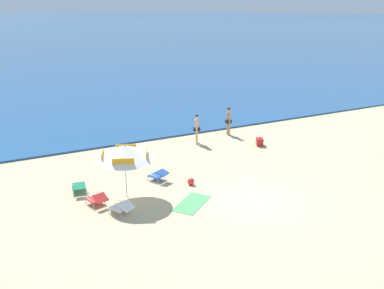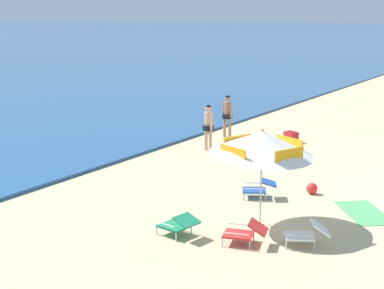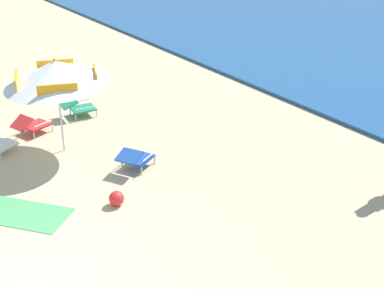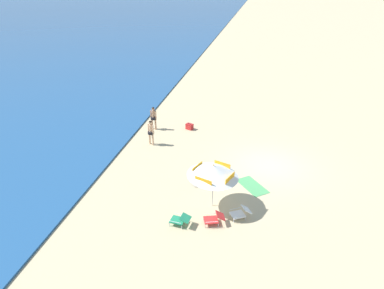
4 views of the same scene
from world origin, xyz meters
TOP-DOWN VIEW (x-y plane):
  - beach_umbrella_striped_main at (-4.35, 2.68)m, footprint 2.87×2.90m
  - lounge_chair_under_umbrella at (-5.61, 2.42)m, footprint 0.76×1.00m
  - lounge_chair_beside_umbrella at (-2.59, 3.54)m, footprint 0.86×1.00m
  - lounge_chair_facing_sea at (-5.97, 3.84)m, footprint 0.66×0.94m
  - beach_ball at (-1.54, 2.49)m, footprint 0.30×0.30m
  - beach_towel at (-2.33, 0.87)m, footprint 1.98×1.81m

SIDE VIEW (x-z plane):
  - beach_towel at x=-2.33m, z-range 0.00..0.01m
  - beach_ball at x=-1.54m, z-range 0.00..0.30m
  - lounge_chair_under_umbrella at x=-5.61m, z-range 0.01..0.53m
  - lounge_chair_facing_sea at x=-5.97m, z-range 0.03..0.53m
  - lounge_chair_beside_umbrella at x=-2.59m, z-range 0.03..0.53m
  - beach_umbrella_striped_main at x=-4.35m, z-range 0.77..3.01m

